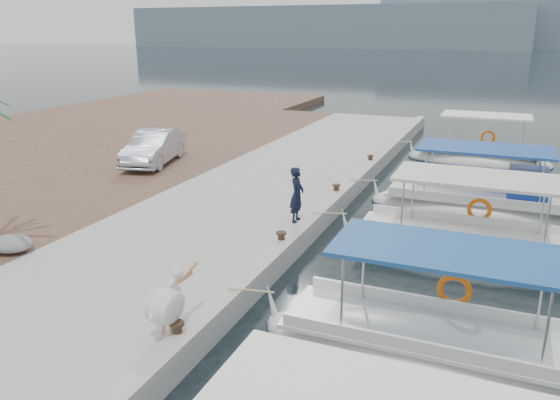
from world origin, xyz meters
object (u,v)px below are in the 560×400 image
object	(u,v)px
fishing_caique_b	(428,352)
fishing_caique_c	(462,250)
fishing_caique_d	(477,207)
fisherman	(297,195)
pelican	(167,304)
fishing_caique_e	(478,160)
parked_car	(154,147)

from	to	relation	value
fishing_caique_b	fishing_caique_c	distance (m)	5.44
fishing_caique_c	fishing_caique_d	bearing A→B (deg)	87.96
fisherman	pelican	bearing A→B (deg)	175.66
pelican	fishing_caique_b	bearing A→B (deg)	21.94
fishing_caique_e	fisherman	bearing A→B (deg)	-109.84
fishing_caique_b	fisherman	distance (m)	6.77
fishing_caique_d	fishing_caique_e	distance (m)	7.73
fishing_caique_c	pelican	world-z (taller)	fishing_caique_c
fishing_caique_d	fisherman	size ratio (longest dim) A/B	4.30
fishing_caique_d	pelican	bearing A→B (deg)	-113.12
fishing_caique_e	fishing_caique_c	bearing A→B (deg)	-88.78
pelican	fishing_caique_d	bearing A→B (deg)	66.88
fishing_caique_c	fisherman	size ratio (longest dim) A/B	4.26
parked_car	fishing_caique_e	bearing A→B (deg)	17.58
fishing_caique_b	fishing_caique_d	distance (m)	9.44
pelican	fisherman	world-z (taller)	fisherman
fishing_caique_d	parked_car	xyz separation A→B (m)	(-12.94, 0.04, 1.00)
parked_car	fishing_caique_d	bearing A→B (deg)	-14.05
fishing_caique_d	fisherman	world-z (taller)	fishing_caique_d
fisherman	fishing_caique_c	bearing A→B (deg)	-88.05
fishing_caique_d	fishing_caique_e	bearing A→B (deg)	92.91
pelican	fisherman	size ratio (longest dim) A/B	0.91
fishing_caique_e	parked_car	world-z (taller)	fishing_caique_e
fishing_caique_e	parked_car	size ratio (longest dim) A/B	1.53
fishing_caique_b	fisherman	xyz separation A→B (m)	(-4.50, 4.92, 1.19)
fishing_caique_d	pelican	world-z (taller)	fishing_caique_d
parked_car	pelican	bearing A→B (deg)	-68.09
fisherman	parked_car	bearing A→B (deg)	56.42
fishing_caique_b	pelican	world-z (taller)	fishing_caique_b
fishing_caique_b	fisherman	world-z (taller)	fishing_caique_b
fishing_caique_c	fishing_caique_d	size ratio (longest dim) A/B	0.99
fisherman	parked_car	world-z (taller)	fisherman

